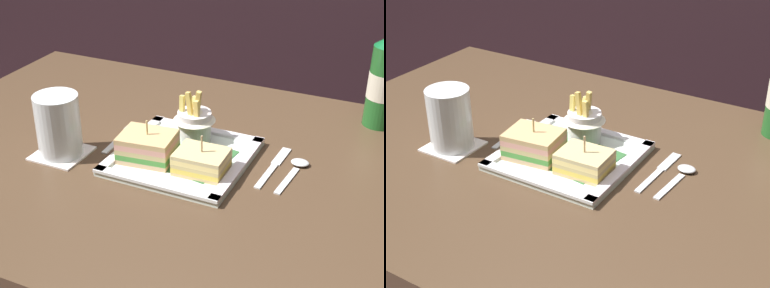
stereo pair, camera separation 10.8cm
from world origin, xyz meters
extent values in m
cube|color=#4A3524|center=(0.00, 0.00, 0.74)|extent=(1.31, 0.83, 0.04)
cylinder|color=brown|center=(-0.58, 0.34, 0.36)|extent=(0.07, 0.07, 0.72)
cube|color=white|center=(-0.04, 0.00, 0.77)|extent=(0.25, 0.25, 0.01)
cube|color=#316433|center=(-0.04, 0.00, 0.77)|extent=(0.19, 0.16, 0.00)
cube|color=white|center=(-0.04, -0.12, 0.78)|extent=(0.25, 0.02, 0.01)
cube|color=white|center=(-0.04, 0.11, 0.78)|extent=(0.25, 0.02, 0.01)
cube|color=white|center=(-0.15, 0.00, 0.78)|extent=(0.02, 0.25, 0.01)
cube|color=white|center=(0.08, 0.00, 0.78)|extent=(0.02, 0.25, 0.01)
cube|color=tan|center=(-0.10, -0.04, 0.78)|extent=(0.11, 0.09, 0.01)
cube|color=#48903C|center=(-0.10, -0.04, 0.79)|extent=(0.11, 0.09, 0.01)
cube|color=tan|center=(-0.10, -0.04, 0.80)|extent=(0.11, 0.09, 0.01)
cube|color=#E59F8E|center=(-0.10, -0.04, 0.81)|extent=(0.11, 0.09, 0.01)
cube|color=tan|center=(-0.10, -0.04, 0.82)|extent=(0.11, 0.09, 0.01)
cylinder|color=tan|center=(-0.10, -0.04, 0.81)|extent=(0.00, 0.00, 0.08)
cube|color=tan|center=(0.02, -0.04, 0.78)|extent=(0.10, 0.08, 0.01)
cube|color=#E6C04A|center=(0.02, -0.04, 0.79)|extent=(0.10, 0.08, 0.01)
cube|color=tan|center=(0.02, -0.04, 0.79)|extent=(0.10, 0.08, 0.01)
cube|color=#F1D281|center=(0.02, -0.04, 0.80)|extent=(0.10, 0.08, 0.01)
cube|color=tan|center=(0.02, -0.04, 0.81)|extent=(0.10, 0.08, 0.01)
cylinder|color=tan|center=(0.02, -0.04, 0.81)|extent=(0.00, 0.00, 0.07)
cylinder|color=white|center=(-0.05, 0.07, 0.80)|extent=(0.07, 0.07, 0.06)
cone|color=white|center=(-0.05, 0.07, 0.83)|extent=(0.09, 0.09, 0.03)
cube|color=#F1CB62|center=(-0.03, 0.05, 0.84)|extent=(0.01, 0.01, 0.06)
cube|color=#EBDE7E|center=(-0.05, 0.07, 0.84)|extent=(0.02, 0.02, 0.06)
cube|color=#E4C160|center=(-0.04, 0.07, 0.84)|extent=(0.02, 0.01, 0.07)
cube|color=#DCB658|center=(-0.05, 0.07, 0.83)|extent=(0.01, 0.02, 0.05)
cube|color=#D6C25F|center=(-0.07, 0.06, 0.84)|extent=(0.01, 0.02, 0.06)
cube|color=#DDBB58|center=(-0.05, 0.05, 0.85)|extent=(0.02, 0.01, 0.08)
cube|color=silver|center=(-0.27, -0.08, 0.77)|extent=(0.10, 0.10, 0.00)
cylinder|color=silver|center=(-0.27, -0.08, 0.83)|extent=(0.09, 0.09, 0.12)
cylinder|color=silver|center=(-0.27, -0.08, 0.79)|extent=(0.08, 0.08, 0.04)
cube|color=silver|center=(-0.20, 0.01, 0.76)|extent=(0.02, 0.11, 0.00)
cube|color=silver|center=(-0.20, 0.08, 0.76)|extent=(0.03, 0.04, 0.00)
cube|color=silver|center=(0.13, 0.01, 0.76)|extent=(0.02, 0.09, 0.00)
cube|color=silver|center=(0.13, 0.09, 0.76)|extent=(0.02, 0.07, 0.00)
cube|color=silver|center=(0.17, 0.01, 0.76)|extent=(0.02, 0.10, 0.00)
ellipsoid|color=silver|center=(0.17, 0.07, 0.77)|extent=(0.04, 0.03, 0.01)
camera|label=1|loc=(0.38, -0.86, 1.32)|focal=53.10mm
camera|label=2|loc=(0.47, -0.81, 1.32)|focal=53.10mm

